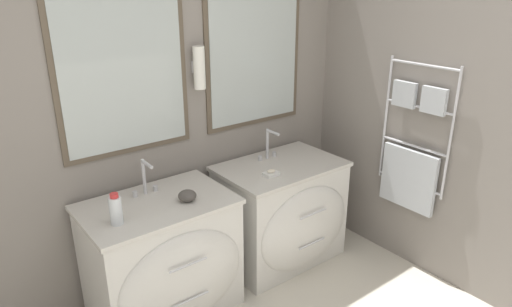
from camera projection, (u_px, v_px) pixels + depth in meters
wall_back at (142, 106)px, 2.95m from camera, size 4.93×0.16×2.60m
wall_right at (432, 101)px, 3.15m from camera, size 0.13×3.74×2.60m
vanity_left at (164, 259)px, 2.92m from camera, size 0.92×0.67×0.79m
vanity_right at (283, 213)px, 3.50m from camera, size 0.92×0.67×0.79m
faucet_left at (145, 177)px, 2.87m from camera, size 0.17×0.15×0.24m
faucet_right at (269, 144)px, 3.45m from camera, size 0.17×0.15×0.24m
toiletry_bottle at (116, 210)px, 2.54m from camera, size 0.07×0.07×0.19m
amenity_bowl at (187, 196)px, 2.82m from camera, size 0.11×0.11×0.07m
soap_dish at (271, 173)px, 3.19m from camera, size 0.11×0.08×0.04m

